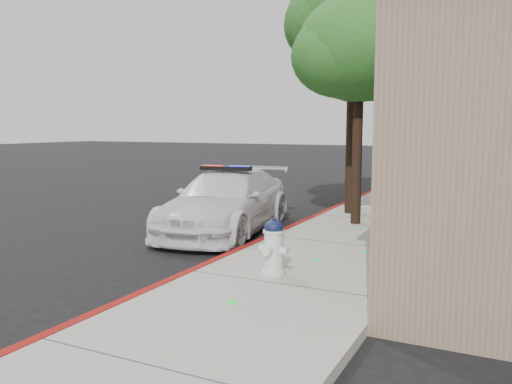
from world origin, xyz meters
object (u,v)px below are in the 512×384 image
at_px(police_car, 226,201).
at_px(street_tree_far, 390,69).
at_px(street_tree_mid, 355,22).
at_px(fire_hydrant, 274,246).
at_px(street_tree_near, 360,53).

distance_m(police_car, street_tree_far, 8.55).
bearing_deg(street_tree_mid, fire_hydrant, -84.64).
relative_size(fire_hydrant, street_tree_mid, 0.13).
bearing_deg(police_car, fire_hydrant, -58.21).
xyz_separation_m(street_tree_mid, street_tree_far, (-0.02, 4.37, -0.76)).
bearing_deg(police_car, street_tree_near, 23.07).
relative_size(street_tree_near, street_tree_far, 0.95).
bearing_deg(street_tree_far, police_car, -105.43).
height_order(police_car, street_tree_near, street_tree_near).
bearing_deg(fire_hydrant, street_tree_far, 100.15).
bearing_deg(street_tree_mid, street_tree_near, -69.32).
xyz_separation_m(fire_hydrant, street_tree_mid, (-0.59, 6.29, 4.52)).
xyz_separation_m(police_car, street_tree_far, (2.06, 7.46, 3.63)).
height_order(fire_hydrant, street_tree_far, street_tree_far).
distance_m(fire_hydrant, street_tree_far, 11.32).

